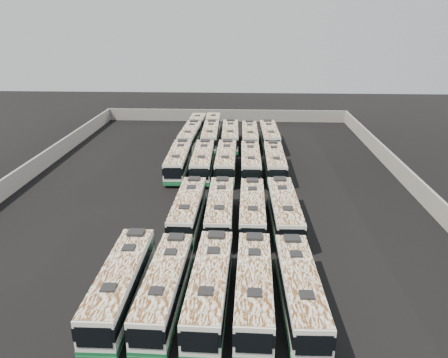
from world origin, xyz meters
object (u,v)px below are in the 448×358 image
at_px(bus_back_far_right, 270,137).
at_px(bus_front_left, 165,287).
at_px(bus_midback_center, 226,162).
at_px(bus_back_left, 211,131).
at_px(bus_front_far_left, 121,284).
at_px(bus_back_right, 250,137).
at_px(bus_front_right, 254,288).
at_px(bus_back_far_left, 193,132).
at_px(bus_midback_far_left, 179,161).
at_px(bus_front_center, 210,287).
at_px(bus_midfront_center, 220,210).
at_px(bus_midfront_left, 188,210).
at_px(bus_midback_right, 251,162).
at_px(bus_midback_left, 203,161).
at_px(bus_midback_far_right, 275,163).
at_px(bus_midfront_far_right, 284,211).
at_px(bus_front_far_right, 300,291).
at_px(bus_back_center, 230,136).
at_px(bus_midfront_right, 252,211).

bearing_deg(bus_back_far_right, bus_front_left, -104.10).
height_order(bus_midback_center, bus_back_left, bus_midback_center).
height_order(bus_front_far_left, bus_back_right, bus_front_far_left).
height_order(bus_front_right, bus_back_right, bus_front_right).
bearing_deg(bus_back_far_left, bus_midback_far_left, -88.73).
distance_m(bus_front_center, bus_midfront_center, 12.45).
xyz_separation_m(bus_midfront_left, bus_midfront_center, (2.99, 0.03, 0.01)).
xyz_separation_m(bus_midback_right, bus_back_right, (-0.00, 12.50, -0.02)).
bearing_deg(bus_back_far_left, bus_back_far_right, -11.06).
distance_m(bus_midback_left, bus_midback_far_right, 8.92).
bearing_deg(bus_midback_left, bus_back_right, 63.33).
xyz_separation_m(bus_midback_far_left, bus_back_far_left, (0.05, 15.08, -0.04)).
bearing_deg(bus_back_far_left, bus_front_center, -80.44).
height_order(bus_front_center, bus_back_far_right, bus_front_center).
relative_size(bus_front_right, bus_back_far_right, 0.99).
relative_size(bus_midback_right, bus_back_far_left, 0.65).
height_order(bus_front_left, bus_midback_far_right, bus_midback_far_right).
relative_size(bus_front_far_left, bus_midback_far_left, 1.02).
xyz_separation_m(bus_front_far_left, bus_front_left, (2.97, -0.12, -0.07)).
xyz_separation_m(bus_front_right, bus_midback_center, (-3.01, 27.00, 0.01)).
relative_size(bus_midfront_far_right, bus_back_far_left, 0.67).
bearing_deg(bus_back_far_left, bus_back_left, 6.52).
distance_m(bus_front_far_left, bus_back_far_right, 41.19).
bearing_deg(bus_front_right, bus_midback_right, 90.96).
xyz_separation_m(bus_front_far_right, bus_back_far_right, (0.02, 39.57, 0.02)).
relative_size(bus_midfront_left, bus_midback_center, 0.98).
relative_size(bus_midfront_left, bus_back_far_left, 0.65).
distance_m(bus_midback_far_right, bus_back_center, 13.75).
bearing_deg(bus_front_right, bus_midback_center, 97.40).
bearing_deg(bus_midback_far_left, bus_front_far_left, -90.96).
bearing_deg(bus_midback_center, bus_front_far_right, -77.63).
bearing_deg(bus_back_far_right, bus_midback_center, -117.10).
bearing_deg(bus_midfront_left, bus_midfront_far_right, 0.64).
bearing_deg(bus_front_right, bus_back_right, 90.99).
xyz_separation_m(bus_front_far_left, bus_back_center, (5.98, 39.37, -0.00)).
bearing_deg(bus_midfront_far_right, bus_back_far_left, 110.59).
height_order(bus_front_left, bus_back_far_right, bus_back_far_right).
xyz_separation_m(bus_front_far_right, bus_midfront_left, (-8.90, 12.47, -0.01)).
distance_m(bus_midfront_far_right, bus_midback_right, 14.83).
relative_size(bus_front_right, bus_midfront_right, 1.03).
height_order(bus_midfront_right, bus_back_far_left, bus_midfront_right).
bearing_deg(bus_midback_right, bus_front_right, -90.66).
height_order(bus_midback_left, bus_back_left, bus_midback_left).
relative_size(bus_midfront_far_right, bus_midback_left, 1.01).
bearing_deg(bus_midback_left, bus_midback_right, -1.43).
relative_size(bus_midfront_left, bus_midback_far_left, 0.99).
xyz_separation_m(bus_front_left, bus_back_far_left, (-3.00, 42.19, 0.00)).
distance_m(bus_midfront_right, bus_back_far_right, 27.23).
relative_size(bus_midback_far_left, bus_back_far_right, 0.99).
height_order(bus_midback_far_left, bus_midback_center, bus_midback_center).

